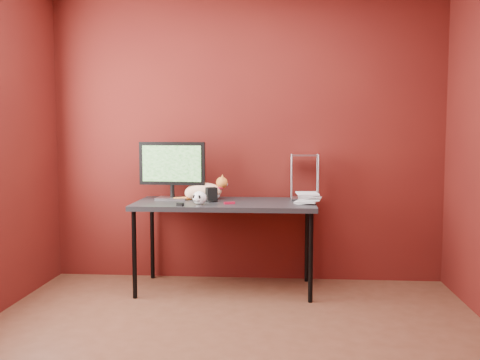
# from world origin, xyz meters

# --- Properties ---
(room) EXTENTS (3.52, 3.52, 2.61)m
(room) POSITION_xyz_m (0.00, 0.00, 1.45)
(room) COLOR #4F2A1B
(room) RESTS_ON ground
(desk) EXTENTS (1.50, 0.70, 0.75)m
(desk) POSITION_xyz_m (-0.15, 1.37, 0.70)
(desk) COLOR black
(desk) RESTS_ON ground
(monitor) EXTENTS (0.58, 0.20, 0.50)m
(monitor) POSITION_xyz_m (-0.62, 1.48, 1.03)
(monitor) COLOR #A4A3A8
(monitor) RESTS_ON desk
(cat) EXTENTS (0.46, 0.20, 0.22)m
(cat) POSITION_xyz_m (-0.35, 1.50, 0.83)
(cat) COLOR orange
(cat) RESTS_ON desk
(skull_mug) EXTENTS (0.11, 0.12, 0.11)m
(skull_mug) POSITION_xyz_m (-0.33, 1.16, 0.81)
(skull_mug) COLOR white
(skull_mug) RESTS_ON desk
(speaker) EXTENTS (0.11, 0.11, 0.12)m
(speaker) POSITION_xyz_m (-0.26, 1.36, 0.81)
(speaker) COLOR black
(speaker) RESTS_ON desk
(book_stack) EXTENTS (0.23, 0.28, 0.96)m
(book_stack) POSITION_xyz_m (0.46, 1.37, 1.23)
(book_stack) COLOR beige
(book_stack) RESTS_ON desk
(wire_rack) EXTENTS (0.24, 0.20, 0.39)m
(wire_rack) POSITION_xyz_m (0.52, 1.59, 0.95)
(wire_rack) COLOR #A4A3A8
(wire_rack) RESTS_ON desk
(pocket_knife) EXTENTS (0.09, 0.06, 0.02)m
(pocket_knife) POSITION_xyz_m (-0.10, 1.22, 0.76)
(pocket_knife) COLOR #AA0D29
(pocket_knife) RESTS_ON desk
(black_gadget) EXTENTS (0.06, 0.05, 0.03)m
(black_gadget) POSITION_xyz_m (-0.48, 1.08, 0.76)
(black_gadget) COLOR black
(black_gadget) RESTS_ON desk
(washer) EXTENTS (0.05, 0.05, 0.00)m
(washer) POSITION_xyz_m (-0.33, 1.08, 0.75)
(washer) COLOR #A4A3A8
(washer) RESTS_ON desk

